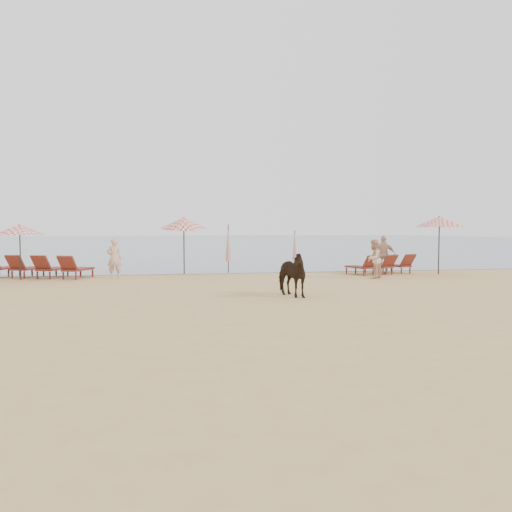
{
  "coord_description": "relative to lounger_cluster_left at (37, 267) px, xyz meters",
  "views": [
    {
      "loc": [
        -3.29,
        -13.19,
        2.1
      ],
      "look_at": [
        0.0,
        5.0,
        1.1
      ],
      "focal_mm": 35.0,
      "sensor_mm": 36.0,
      "label": 1
    }
  ],
  "objects": [
    {
      "name": "beachgoer_left",
      "position": [
        3.29,
        -0.63,
        0.38
      ],
      "size": [
        0.64,
        0.43,
        1.71
      ],
      "primitive_type": "imported",
      "rotation": [
        0.0,
        0.0,
        3.18
      ],
      "color": "tan",
      "rests_on": "ground"
    },
    {
      "name": "cow",
      "position": [
        9.25,
        -7.66,
        0.22
      ],
      "size": [
        1.25,
        1.81,
        1.4
      ],
      "primitive_type": "imported",
      "rotation": [
        0.0,
        0.0,
        0.33
      ],
      "color": "black",
      "rests_on": "ground"
    },
    {
      "name": "umbrella_open_right",
      "position": [
        17.95,
        -1.46,
        1.97
      ],
      "size": [
        2.23,
        2.23,
        2.71
      ],
      "rotation": [
        0.0,
        0.0,
        -0.25
      ],
      "color": "black",
      "rests_on": "ground"
    },
    {
      "name": "umbrella_open_left_b",
      "position": [
        6.3,
        0.61,
        1.91
      ],
      "size": [
        2.16,
        2.2,
        2.75
      ],
      "rotation": [
        0.0,
        0.0,
        -0.43
      ],
      "color": "black",
      "rests_on": "ground"
    },
    {
      "name": "ground",
      "position": [
        8.77,
        -9.51,
        -0.47
      ],
      "size": [
        120.0,
        120.0,
        0.0
      ],
      "primitive_type": "plane",
      "color": "tan",
      "rests_on": "ground"
    },
    {
      "name": "sea",
      "position": [
        8.77,
        70.49,
        -0.47
      ],
      "size": [
        160.0,
        140.0,
        0.06
      ],
      "primitive_type": "cube",
      "color": "#51606B",
      "rests_on": "ground"
    },
    {
      "name": "umbrella_closed_left",
      "position": [
        8.42,
        1.06,
        0.96
      ],
      "size": [
        0.28,
        0.28,
        2.32
      ],
      "rotation": [
        0.0,
        0.0,
        -0.29
      ],
      "color": "black",
      "rests_on": "ground"
    },
    {
      "name": "umbrella_open_left_a",
      "position": [
        -0.44,
        -0.8,
        1.6
      ],
      "size": [
        2.03,
        2.03,
        2.31
      ],
      "rotation": [
        0.0,
        0.0,
        0.14
      ],
      "color": "black",
      "rests_on": "ground"
    },
    {
      "name": "beachgoer_right_a",
      "position": [
        14.16,
        -2.8,
        0.36
      ],
      "size": [
        1.03,
        1.0,
        1.67
      ],
      "primitive_type": "imported",
      "rotation": [
        0.0,
        0.0,
        3.82
      ],
      "color": "tan",
      "rests_on": "ground"
    },
    {
      "name": "lounger_cluster_left",
      "position": [
        0.0,
        0.0,
        0.0
      ],
      "size": [
        4.67,
        3.26,
        0.68
      ],
      "rotation": [
        0.0,
        0.0,
        -0.37
      ],
      "color": "maroon",
      "rests_on": "ground"
    },
    {
      "name": "lounger_cluster_right",
      "position": [
        15.36,
        -0.97,
        -0.04
      ],
      "size": [
        3.24,
        2.46,
        0.63
      ],
      "rotation": [
        0.0,
        0.0,
        0.3
      ],
      "color": "maroon",
      "rests_on": "ground"
    },
    {
      "name": "beachgoer_right_b",
      "position": [
        15.42,
        -1.06,
        0.43
      ],
      "size": [
        1.14,
        0.71,
        1.81
      ],
      "primitive_type": "imported",
      "rotation": [
        0.0,
        0.0,
        2.87
      ],
      "color": "#D8A787",
      "rests_on": "ground"
    },
    {
      "name": "umbrella_closed_right",
      "position": [
        12.02,
        2.24,
        0.78
      ],
      "size": [
        0.25,
        0.25,
        2.04
      ],
      "rotation": [
        0.0,
        0.0,
        0.29
      ],
      "color": "black",
      "rests_on": "ground"
    }
  ]
}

